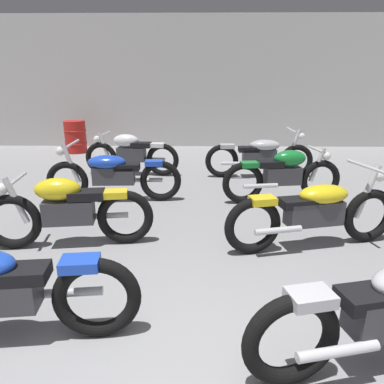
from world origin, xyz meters
name	(u,v)px	position (x,y,z in m)	size (l,w,h in m)	color
back_wall	(196,83)	(0.00, 9.39, 1.80)	(12.72, 0.24, 3.60)	#BCBAB7
motorcycle_left_row_1	(68,210)	(-1.45, 2.59, 0.46)	(1.97, 0.56, 0.88)	black
motorcycle_left_row_2	(113,174)	(-1.30, 4.25, 0.45)	(2.17, 0.68, 0.97)	black
motorcycle_left_row_3	(131,153)	(-1.31, 5.94, 0.46)	(1.97, 0.48, 0.88)	black
motorcycle_right_row_1	(315,211)	(1.44, 2.60, 0.45)	(2.14, 0.81, 0.97)	black
motorcycle_right_row_2	(283,174)	(1.45, 4.28, 0.46)	(1.97, 0.57, 0.88)	black
motorcycle_right_row_3	(260,155)	(1.32, 5.79, 0.45)	(2.17, 0.68, 0.97)	black
oil_drum	(75,137)	(-3.23, 8.29, 0.43)	(0.59, 0.59, 0.85)	red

